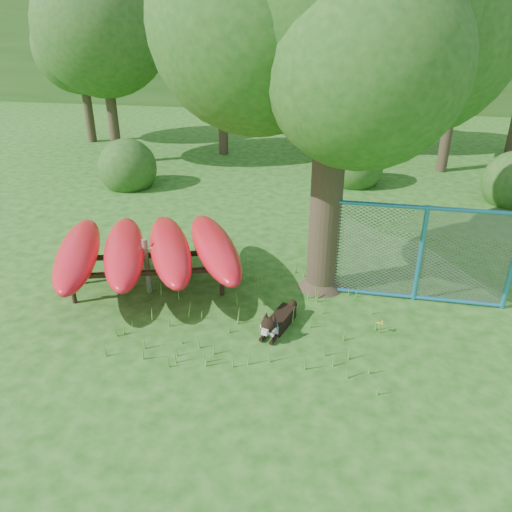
% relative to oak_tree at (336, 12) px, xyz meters
% --- Properties ---
extents(ground, '(80.00, 80.00, 0.00)m').
position_rel_oak_tree_xyz_m(ground, '(-1.33, -2.08, -4.97)').
color(ground, '#195010').
rests_on(ground, ground).
extents(oak_tree, '(5.98, 5.23, 7.46)m').
position_rel_oak_tree_xyz_m(oak_tree, '(0.00, 0.00, 0.00)').
color(oak_tree, '#33291B').
rests_on(oak_tree, ground).
extents(wooden_post, '(0.31, 0.11, 1.13)m').
position_rel_oak_tree_xyz_m(wooden_post, '(-3.28, -0.81, -4.38)').
color(wooden_post, '#605948').
rests_on(wooden_post, ground).
extents(kayak_rack, '(4.44, 3.98, 1.12)m').
position_rel_oak_tree_xyz_m(kayak_rack, '(-3.28, -0.71, -4.11)').
color(kayak_rack, black).
rests_on(kayak_rack, ground).
extents(husky_dog, '(0.55, 1.12, 0.52)m').
position_rel_oak_tree_xyz_m(husky_dog, '(-0.61, -1.71, -4.79)').
color(husky_dog, black).
rests_on(husky_dog, ground).
extents(fence_section, '(3.28, 0.16, 3.19)m').
position_rel_oak_tree_xyz_m(fence_section, '(1.83, -0.21, -4.01)').
color(fence_section, teal).
rests_on(fence_section, ground).
extents(wildflower_clump, '(0.11, 0.10, 0.23)m').
position_rel_oak_tree_xyz_m(wildflower_clump, '(1.14, -1.48, -4.78)').
color(wildflower_clump, '#519430').
rests_on(wildflower_clump, ground).
extents(bg_tree_a, '(4.40, 4.40, 6.70)m').
position_rel_oak_tree_xyz_m(bg_tree_a, '(-7.83, 7.92, -0.49)').
color(bg_tree_a, '#33291B').
rests_on(bg_tree_a, ground).
extents(bg_tree_c, '(4.00, 4.00, 6.12)m').
position_rel_oak_tree_xyz_m(bg_tree_c, '(0.17, 10.92, -0.86)').
color(bg_tree_c, '#33291B').
rests_on(bg_tree_c, ground).
extents(bg_tree_d, '(4.80, 4.80, 7.50)m').
position_rel_oak_tree_xyz_m(bg_tree_d, '(3.67, 8.92, 0.11)').
color(bg_tree_d, '#33291B').
rests_on(bg_tree_d, ground).
extents(bg_tree_f, '(3.60, 3.60, 5.55)m').
position_rel_oak_tree_xyz_m(bg_tree_f, '(-10.33, 10.92, -1.24)').
color(bg_tree_f, '#33291B').
rests_on(bg_tree_f, ground).
extents(shrub_left, '(1.80, 1.80, 1.80)m').
position_rel_oak_tree_xyz_m(shrub_left, '(-6.33, 5.42, -4.97)').
color(shrub_left, '#224C18').
rests_on(shrub_left, ground).
extents(shrub_right, '(1.80, 1.80, 1.80)m').
position_rel_oak_tree_xyz_m(shrub_right, '(5.17, 5.92, -4.97)').
color(shrub_right, '#224C18').
rests_on(shrub_right, ground).
extents(shrub_mid, '(1.80, 1.80, 1.80)m').
position_rel_oak_tree_xyz_m(shrub_mid, '(0.67, 6.92, -4.97)').
color(shrub_mid, '#224C18').
rests_on(shrub_mid, ground).
extents(wooded_hillside, '(80.00, 12.00, 6.00)m').
position_rel_oak_tree_xyz_m(wooded_hillside, '(-1.33, 25.92, -1.97)').
color(wooded_hillside, '#224C18').
rests_on(wooded_hillside, ground).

